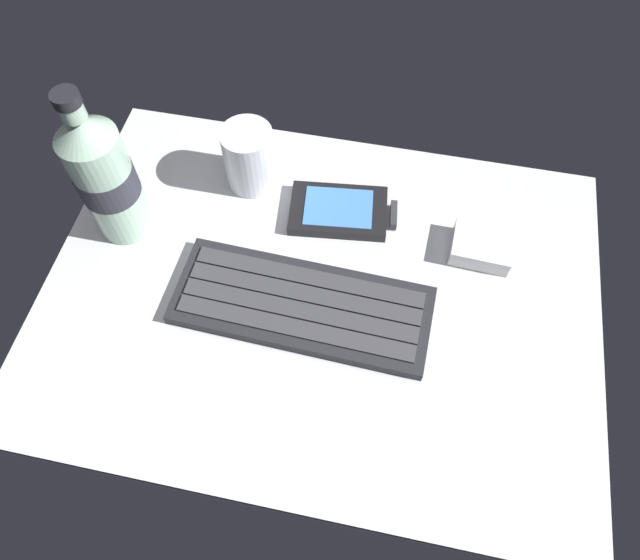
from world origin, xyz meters
TOP-DOWN VIEW (x-y plane):
  - ground_plane at (0.00, -0.23)cm, footprint 64.00×48.00cm
  - keyboard at (-1.56, -2.36)cm, footprint 29.40×12.10cm
  - handheld_device at (0.66, 11.52)cm, footprint 13.36×8.91cm
  - juice_cup at (-11.95, 14.74)cm, footprint 6.40×6.40cm
  - water_bottle at (-25.41, 4.91)cm, footprint 6.73×6.73cm
  - charger_block at (17.76, 9.33)cm, footprint 7.27×5.94cm

SIDE VIEW (x-z plane):
  - ground_plane at x=0.00cm, z-range -2.39..0.41cm
  - handheld_device at x=0.66cm, z-range -0.02..1.48cm
  - keyboard at x=-1.56cm, z-range -0.04..1.66cm
  - charger_block at x=17.76cm, z-range 0.00..2.40cm
  - juice_cup at x=-11.95cm, z-range -0.34..8.16cm
  - water_bottle at x=-25.41cm, z-range -1.39..19.41cm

